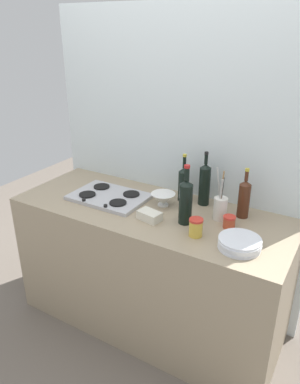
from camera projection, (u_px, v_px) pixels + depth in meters
The scene contains 14 objects.
ground_plane at pixel (150, 318), 2.72m from camera, with size 6.00×6.00×0.00m, color #6B6056.
counter_block at pixel (150, 268), 2.54m from camera, with size 1.80×0.70×0.90m, color tan.
backsplash_panel at pixel (178, 168), 2.59m from camera, with size 1.90×0.06×2.11m, color silver.
stovetop_hob at pixel (109, 196), 2.50m from camera, with size 0.50×0.35×0.04m.
plate_stack at pixel (240, 243), 1.93m from camera, with size 0.23×0.23×0.06m.
wine_bottle_leftmost at pixel (244, 198), 2.21m from camera, with size 0.07×0.07×0.31m.
wine_bottle_mid_left at pixel (186, 201), 2.13m from camera, with size 0.08×0.08×0.36m.
wine_bottle_mid_right at pixel (205, 184), 2.37m from camera, with size 0.07×0.07×0.36m.
wine_bottle_rightmost at pixel (184, 183), 2.43m from camera, with size 0.07×0.07×0.32m.
mixing_bowl at pixel (163, 199), 2.39m from camera, with size 0.16×0.16×0.08m.
butter_dish at pixel (150, 216), 2.21m from camera, with size 0.14×0.09×0.05m, color silver.
utensil_crock at pixel (220, 207), 2.20m from camera, with size 0.09×0.08×0.32m.
condiment_jar_front at pixel (229, 222), 2.12m from camera, with size 0.07×0.07×0.07m.
condiment_jar_rear at pixel (196, 227), 2.03m from camera, with size 0.08×0.08×0.10m.
Camera 1 is at (1.08, -1.81, 1.96)m, focal length 34.61 mm.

